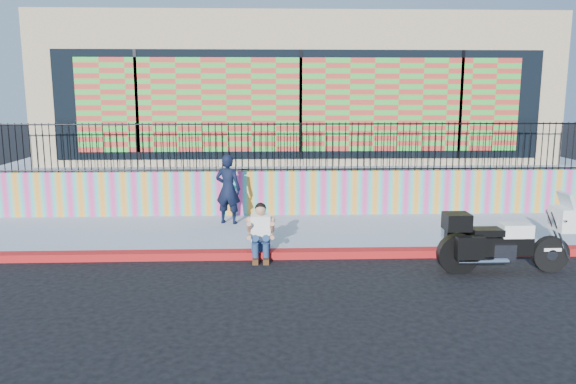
{
  "coord_description": "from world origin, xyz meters",
  "views": [
    {
      "loc": [
        -0.91,
        -10.54,
        3.2
      ],
      "look_at": [
        -0.44,
        1.2,
        1.09
      ],
      "focal_mm": 35.0,
      "sensor_mm": 36.0,
      "label": 1
    }
  ],
  "objects": [
    {
      "name": "storefront_building",
      "position": [
        0.0,
        8.13,
        3.25
      ],
      "size": [
        14.0,
        8.06,
        4.0
      ],
      "color": "tan",
      "rests_on": "elevated_platform"
    },
    {
      "name": "ground",
      "position": [
        0.0,
        0.0,
        0.0
      ],
      "size": [
        90.0,
        90.0,
        0.0
      ],
      "primitive_type": "plane",
      "color": "black",
      "rests_on": "ground"
    },
    {
      "name": "red_curb",
      "position": [
        0.0,
        0.0,
        0.07
      ],
      "size": [
        16.0,
        0.3,
        0.15
      ],
      "primitive_type": "cube",
      "color": "#9D1F0B",
      "rests_on": "ground"
    },
    {
      "name": "police_officer",
      "position": [
        -1.79,
        2.34,
        0.96
      ],
      "size": [
        0.68,
        0.54,
        1.63
      ],
      "primitive_type": "imported",
      "rotation": [
        0.0,
        0.0,
        2.86
      ],
      "color": "black",
      "rests_on": "sidewalk"
    },
    {
      "name": "elevated_platform",
      "position": [
        0.0,
        8.35,
        0.62
      ],
      "size": [
        16.0,
        10.0,
        1.25
      ],
      "primitive_type": "cube",
      "color": "#959EB3",
      "rests_on": "ground"
    },
    {
      "name": "police_motorcycle",
      "position": [
        3.29,
        -1.04,
        0.61
      ],
      "size": [
        2.34,
        0.77,
        1.45
      ],
      "color": "black",
      "rests_on": "ground"
    },
    {
      "name": "sidewalk",
      "position": [
        0.0,
        1.65,
        0.07
      ],
      "size": [
        16.0,
        3.0,
        0.15
      ],
      "primitive_type": "cube",
      "color": "#959EB3",
      "rests_on": "ground"
    },
    {
      "name": "metal_fence",
      "position": [
        0.0,
        3.25,
        1.85
      ],
      "size": [
        15.8,
        0.04,
        1.2
      ],
      "primitive_type": null,
      "color": "black",
      "rests_on": "mural_wall"
    },
    {
      "name": "mural_wall",
      "position": [
        0.0,
        3.25,
        0.7
      ],
      "size": [
        16.0,
        0.2,
        1.1
      ],
      "primitive_type": "cube",
      "color": "#E53C8E",
      "rests_on": "sidewalk"
    },
    {
      "name": "seated_man",
      "position": [
        -1.02,
        -0.09,
        0.45
      ],
      "size": [
        0.54,
        0.71,
        1.06
      ],
      "color": "navy",
      "rests_on": "ground"
    }
  ]
}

